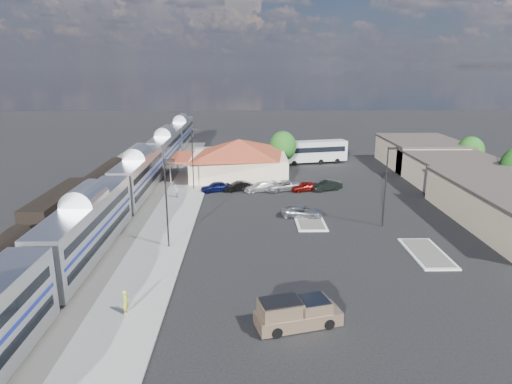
{
  "coord_description": "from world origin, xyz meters",
  "views": [
    {
      "loc": [
        -3.2,
        -48.17,
        17.37
      ],
      "look_at": [
        -2.16,
        4.58,
        2.8
      ],
      "focal_mm": 32.0,
      "sensor_mm": 36.0,
      "label": 1
    }
  ],
  "objects_px": {
    "pickup_truck": "(298,313)",
    "coach_bus": "(312,151)",
    "station_depot": "(239,158)",
    "suv": "(302,212)"
  },
  "relations": [
    {
      "from": "station_depot",
      "to": "coach_bus",
      "type": "distance_m",
      "value": 17.01
    },
    {
      "from": "pickup_truck",
      "to": "suv",
      "type": "xyz_separation_m",
      "value": [
        3.06,
        23.54,
        -0.29
      ]
    },
    {
      "from": "station_depot",
      "to": "coach_bus",
      "type": "bearing_deg",
      "value": 38.28
    },
    {
      "from": "station_depot",
      "to": "pickup_truck",
      "type": "distance_m",
      "value": 44.54
    },
    {
      "from": "suv",
      "to": "coach_bus",
      "type": "distance_m",
      "value": 31.73
    },
    {
      "from": "suv",
      "to": "coach_bus",
      "type": "height_order",
      "value": "coach_bus"
    },
    {
      "from": "station_depot",
      "to": "suv",
      "type": "xyz_separation_m",
      "value": [
        7.88,
        -20.68,
        -2.45
      ]
    },
    {
      "from": "pickup_truck",
      "to": "coach_bus",
      "type": "height_order",
      "value": "coach_bus"
    },
    {
      "from": "pickup_truck",
      "to": "coach_bus",
      "type": "relative_size",
      "value": 0.47
    },
    {
      "from": "pickup_truck",
      "to": "coach_bus",
      "type": "distance_m",
      "value": 55.43
    }
  ]
}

